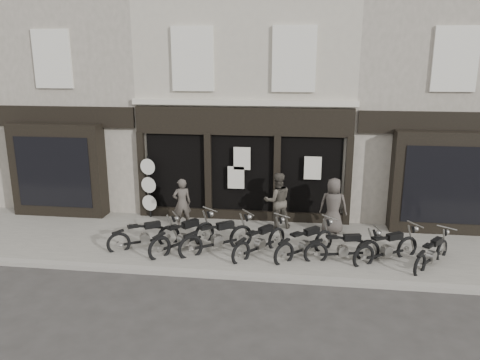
# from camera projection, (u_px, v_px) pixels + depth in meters

# --- Properties ---
(ground_plane) EXTENTS (90.00, 90.00, 0.00)m
(ground_plane) POSITION_uv_depth(u_px,v_px,m) (229.00, 257.00, 13.16)
(ground_plane) COLOR #2D2B28
(ground_plane) RESTS_ON ground
(pavement) EXTENTS (30.00, 4.20, 0.12)m
(pavement) POSITION_uv_depth(u_px,v_px,m) (234.00, 243.00, 14.01)
(pavement) COLOR slate
(pavement) RESTS_ON ground_plane
(kerb) EXTENTS (30.00, 0.25, 0.13)m
(kerb) POSITION_uv_depth(u_px,v_px,m) (222.00, 275.00, 11.95)
(kerb) COLOR gray
(kerb) RESTS_ON ground_plane
(central_building) EXTENTS (7.30, 6.22, 8.34)m
(central_building) POSITION_uv_depth(u_px,v_px,m) (253.00, 94.00, 17.83)
(central_building) COLOR #ADA694
(central_building) RESTS_ON ground
(neighbour_left) EXTENTS (5.60, 6.73, 8.34)m
(neighbour_left) POSITION_uv_depth(u_px,v_px,m) (94.00, 94.00, 18.60)
(neighbour_left) COLOR #A09587
(neighbour_left) RESTS_ON ground
(neighbour_right) EXTENTS (5.60, 6.73, 8.34)m
(neighbour_right) POSITION_uv_depth(u_px,v_px,m) (426.00, 97.00, 16.98)
(neighbour_right) COLOR #A09587
(neighbour_right) RESTS_ON ground
(motorcycle_0) EXTENTS (1.92, 1.32, 1.02)m
(motorcycle_0) POSITION_uv_depth(u_px,v_px,m) (145.00, 238.00, 13.51)
(motorcycle_0) COLOR black
(motorcycle_0) RESTS_ON ground
(motorcycle_1) EXTENTS (1.67, 1.97, 1.12)m
(motorcycle_1) POSITION_uv_depth(u_px,v_px,m) (184.00, 238.00, 13.34)
(motorcycle_1) COLOR black
(motorcycle_1) RESTS_ON ground
(motorcycle_2) EXTENTS (2.01, 1.64, 1.12)m
(motorcycle_2) POSITION_uv_depth(u_px,v_px,m) (217.00, 240.00, 13.24)
(motorcycle_2) COLOR black
(motorcycle_2) RESTS_ON ground
(motorcycle_3) EXTENTS (1.51, 1.85, 1.03)m
(motorcycle_3) POSITION_uv_depth(u_px,v_px,m) (260.00, 243.00, 13.07)
(motorcycle_3) COLOR black
(motorcycle_3) RESTS_ON ground
(motorcycle_4) EXTENTS (1.75, 1.72, 1.06)m
(motorcycle_4) POSITION_uv_depth(u_px,v_px,m) (305.00, 245.00, 12.92)
(motorcycle_4) COLOR black
(motorcycle_4) RESTS_ON ground
(motorcycle_5) EXTENTS (2.09, 0.79, 1.02)m
(motorcycle_5) POSITION_uv_depth(u_px,v_px,m) (343.00, 250.00, 12.64)
(motorcycle_5) COLOR black
(motorcycle_5) RESTS_ON ground
(motorcycle_6) EXTENTS (1.94, 1.37, 1.04)m
(motorcycle_6) POSITION_uv_depth(u_px,v_px,m) (387.00, 250.00, 12.62)
(motorcycle_6) COLOR black
(motorcycle_6) RESTS_ON ground
(motorcycle_7) EXTENTS (1.40, 1.70, 0.95)m
(motorcycle_7) POSITION_uv_depth(u_px,v_px,m) (432.00, 255.00, 12.36)
(motorcycle_7) COLOR black
(motorcycle_7) RESTS_ON ground
(man_left) EXTENTS (0.70, 0.60, 1.61)m
(man_left) POSITION_uv_depth(u_px,v_px,m) (182.00, 203.00, 14.99)
(man_left) COLOR #433D37
(man_left) RESTS_ON pavement
(man_centre) EXTENTS (1.05, 0.92, 1.82)m
(man_centre) POSITION_uv_depth(u_px,v_px,m) (277.00, 201.00, 14.90)
(man_centre) COLOR #433E36
(man_centre) RESTS_ON pavement
(man_right) EXTENTS (0.92, 0.66, 1.76)m
(man_right) POSITION_uv_depth(u_px,v_px,m) (333.00, 206.00, 14.48)
(man_right) COLOR #403A35
(man_right) RESTS_ON pavement
(advert_sign_post) EXTENTS (0.54, 0.35, 2.25)m
(advert_sign_post) POSITION_uv_depth(u_px,v_px,m) (149.00, 190.00, 15.87)
(advert_sign_post) COLOR black
(advert_sign_post) RESTS_ON ground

